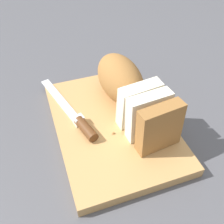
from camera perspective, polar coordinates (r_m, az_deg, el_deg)
name	(u,v)px	position (r m, az deg, el deg)	size (l,w,h in m)	color
ground_plane	(112,128)	(0.64, 0.00, -3.55)	(3.00, 3.00, 0.00)	#4C4C51
cutting_board	(112,125)	(0.63, 0.00, -2.78)	(0.38, 0.26, 0.03)	tan
bread_loaf	(129,90)	(0.63, 3.67, 4.88)	(0.30, 0.13, 0.11)	#996633
bread_knife	(79,121)	(0.61, -7.24, -1.94)	(0.26, 0.10, 0.02)	silver
crumb_near_knife	(113,133)	(0.59, 0.30, -4.63)	(0.01, 0.01, 0.01)	#A8753D
crumb_near_loaf	(116,99)	(0.68, 0.97, 2.95)	(0.00, 0.00, 0.00)	#A8753D
crumb_stray_left	(127,125)	(0.61, 3.31, -2.77)	(0.00, 0.00, 0.00)	#A8753D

